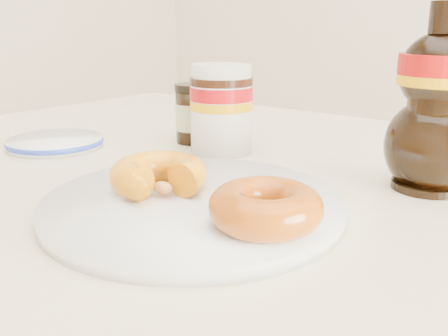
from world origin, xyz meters
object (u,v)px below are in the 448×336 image
Objects in this scene: syrup_bottle at (437,100)px; dark_jar at (194,114)px; plate at (194,204)px; nutella_jar at (221,106)px; blue_rim_saucer at (55,142)px; dining_table at (281,240)px; donut_whole at (266,207)px; donut_bitten at (159,175)px.

dark_jar is at bearing 178.71° from syrup_bottle.
plate is 0.25m from nutella_jar.
syrup_bottle is 1.42× the size of blue_rim_saucer.
blue_rim_saucer reaches higher than dining_table.
donut_whole is 0.39m from dark_jar.
dark_jar is (-0.37, 0.01, -0.06)m from syrup_bottle.
donut_bitten reaches higher than plate.
nutella_jar reaches higher than donut_bitten.
donut_bitten is at bearing -108.63° from dining_table.
syrup_bottle is at bearing 16.31° from blue_rim_saucer.
dark_jar reaches higher than dining_table.
dining_table is at bearing 12.43° from blue_rim_saucer.
donut_whole is (0.14, -0.01, -0.00)m from donut_bitten.
dining_table is at bearing -21.62° from nutella_jar.
syrup_bottle is (0.21, 0.23, 0.07)m from donut_bitten.
donut_bitten is at bearing -55.53° from dark_jar.
syrup_bottle is at bearing 53.61° from plate.
plate is at bearing -94.65° from dining_table.
plate and blue_rim_saucer have the same top height.
nutella_jar reaches higher than dining_table.
donut_bitten is 0.29m from dark_jar.
dining_table is 0.20m from donut_bitten.
donut_bitten is at bearing 176.30° from donut_whole.
syrup_bottle reaches higher than blue_rim_saucer.
dark_jar is 0.22m from blue_rim_saucer.
dining_table is 13.73× the size of donut_bitten.
nutella_jar is at bearing -16.65° from dark_jar.
plate is at bearing -57.97° from nutella_jar.
nutella_jar is 0.08m from dark_jar.
dark_jar is (-0.16, 0.24, 0.01)m from donut_bitten.
donut_whole is at bearing -8.14° from donut_bitten.
plate is 0.31m from dark_jar.
donut_bitten is at bearing -14.39° from blue_rim_saucer.
donut_bitten is 0.24m from nutella_jar.
blue_rim_saucer is (-0.51, -0.15, -0.10)m from syrup_bottle.
blue_rim_saucer is at bearing -167.57° from dining_table.
dark_jar is (-0.20, 0.23, 0.04)m from plate.
dark_jar is 0.64× the size of blue_rim_saucer.
donut_bitten is 0.32m from blue_rim_saucer.
donut_whole is (0.09, -0.17, 0.12)m from dining_table.
dark_jar is at bearing 120.03° from donut_bitten.
blue_rim_saucer is at bearing -132.53° from dark_jar.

